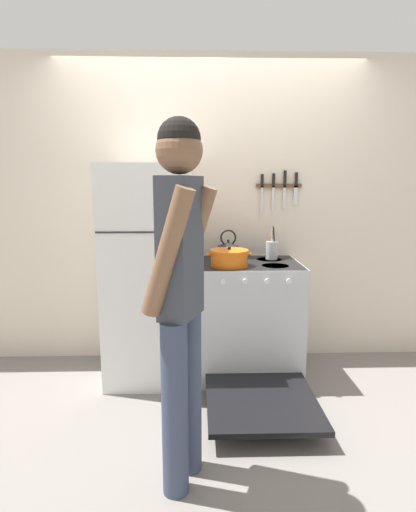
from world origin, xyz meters
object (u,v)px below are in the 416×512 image
at_px(dutch_oven_pot, 229,258).
at_px(person, 181,287).
at_px(refrigerator, 150,274).
at_px(utensil_jar, 272,250).
at_px(stove_range, 250,320).
at_px(tea_kettle, 228,250).

relative_size(dutch_oven_pot, person, 0.18).
bearing_deg(dutch_oven_pot, refrigerator, 169.86).
distance_m(refrigerator, dutch_oven_pot, 0.64).
xyz_separation_m(refrigerator, utensil_jar, (0.98, 0.15, 0.16)).
bearing_deg(dutch_oven_pot, utensil_jar, 35.46).
distance_m(dutch_oven_pot, utensil_jar, 0.45).
xyz_separation_m(stove_range, dutch_oven_pot, (-0.17, -0.09, 0.52)).
distance_m(tea_kettle, utensil_jar, 0.36).
height_order(tea_kettle, person, person).
height_order(dutch_oven_pot, utensil_jar, utensil_jar).
distance_m(refrigerator, stove_range, 0.87).
height_order(refrigerator, tea_kettle, refrigerator).
distance_m(refrigerator, person, 1.25).
xyz_separation_m(utensil_jar, person, (-0.69, -1.35, 0.04)).
relative_size(stove_range, dutch_oven_pot, 4.15).
xyz_separation_m(dutch_oven_pot, tea_kettle, (0.01, 0.26, 0.01)).
bearing_deg(tea_kettle, utensil_jar, 1.09).
xyz_separation_m(dutch_oven_pot, utensil_jar, (0.37, 0.26, 0.02)).
distance_m(tea_kettle, person, 1.39).
bearing_deg(utensil_jar, dutch_oven_pot, -144.54).
height_order(stove_range, dutch_oven_pot, dutch_oven_pot).
height_order(stove_range, utensil_jar, utensil_jar).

